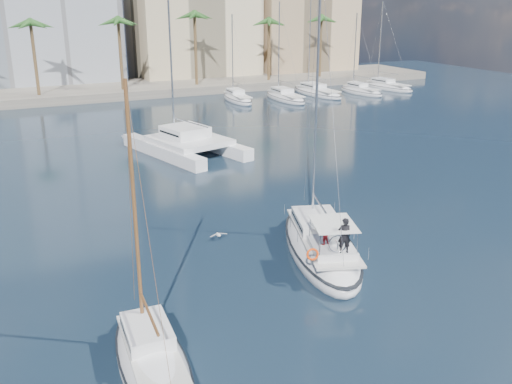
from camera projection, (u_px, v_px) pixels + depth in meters
ground at (252, 260)px, 31.46m from camera, size 160.00×160.00×0.00m
quay at (74, 93)px, 83.28m from camera, size 120.00×14.00×1.20m
building_beige at (193, 21)px, 96.96m from camera, size 20.00×14.00×20.00m
building_tan_right at (300, 25)px, 103.80m from camera, size 18.00×12.00×18.00m
palm_centre at (71, 25)px, 76.75m from camera, size 3.60×3.60×12.30m
palm_right at (292, 21)px, 90.72m from camera, size 3.60×3.60×12.30m
main_sloop at (321, 245)px, 31.99m from camera, size 6.97×11.74×16.61m
small_sloop at (152, 362)px, 21.92m from camera, size 3.12×8.29×11.68m
catamaran at (186, 141)px, 52.78m from camera, size 9.10×13.63×18.14m
seagull at (218, 235)px, 33.85m from camera, size 1.09×0.47×0.20m
moored_yacht_a at (238, 101)px, 79.75m from camera, size 3.37×9.52×11.90m
moored_yacht_b at (285, 100)px, 80.72m from camera, size 3.32×10.83×13.72m
moored_yacht_c at (317, 95)px, 85.10m from camera, size 3.98×12.33×15.54m
moored_yacht_d at (361, 94)px, 86.06m from camera, size 3.52×9.55×11.90m
moored_yacht_e at (387, 89)px, 90.44m from camera, size 4.61×11.11×13.72m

